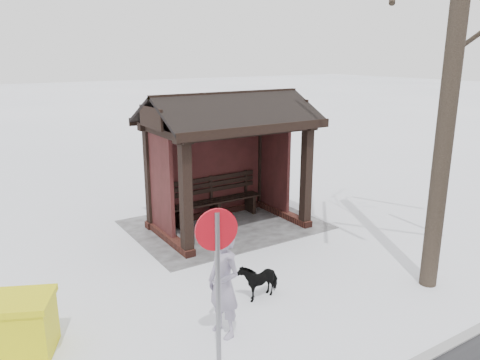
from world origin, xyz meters
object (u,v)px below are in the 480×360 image
at_px(road_sign, 217,253).
at_px(grit_bin, 13,326).
at_px(pedestrian, 224,284).
at_px(bus_shelter, 225,133).
at_px(dog, 258,279).

bearing_deg(road_sign, grit_bin, -24.70).
distance_m(pedestrian, grit_bin, 2.83).
distance_m(bus_shelter, road_sign, 5.03).
relative_size(bus_shelter, grit_bin, 2.87).
bearing_deg(grit_bin, pedestrian, -178.33).
bearing_deg(pedestrian, bus_shelter, 140.03).
bearing_deg(bus_shelter, road_sign, 58.18).
bearing_deg(road_sign, dog, -129.66).
relative_size(grit_bin, road_sign, 0.60).
xyz_separation_m(bus_shelter, dog, (1.22, 3.11, -1.87)).
bearing_deg(pedestrian, road_sign, -46.35).
xyz_separation_m(grit_bin, road_sign, (-2.19, 1.61, 1.13)).
distance_m(dog, grit_bin, 3.64).
bearing_deg(pedestrian, grit_bin, -122.06).
height_order(dog, road_sign, road_sign).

